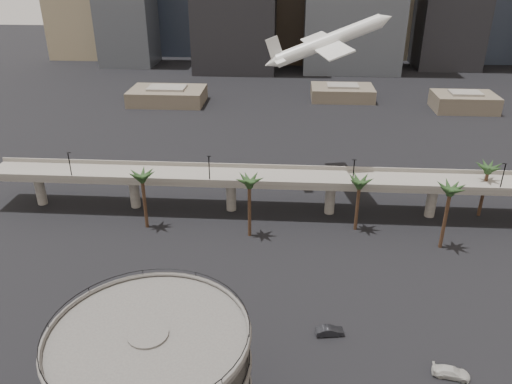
# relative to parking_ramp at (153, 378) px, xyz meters

# --- Properties ---
(parking_ramp) EXTENTS (22.20, 22.20, 17.35)m
(parking_ramp) POSITION_rel_parking_ramp_xyz_m (0.00, 0.00, 0.00)
(parking_ramp) COLOR #4D4A48
(parking_ramp) RESTS_ON ground
(overpass) EXTENTS (130.00, 9.30, 14.70)m
(overpass) POSITION_rel_parking_ramp_xyz_m (13.00, 59.00, -2.50)
(overpass) COLOR slate
(overpass) RESTS_ON ground
(palm_trees) EXTENTS (76.40, 18.40, 14.00)m
(palm_trees) POSITION_rel_parking_ramp_xyz_m (24.58, 51.18, 1.46)
(palm_trees) COLOR #482F1F
(palm_trees) RESTS_ON ground
(low_buildings) EXTENTS (135.00, 27.50, 6.80)m
(low_buildings) POSITION_rel_parking_ramp_xyz_m (19.89, 146.30, -6.97)
(low_buildings) COLOR brown
(low_buildings) RESTS_ON ground
(airborne_jet) EXTENTS (29.69, 27.03, 12.94)m
(airborne_jet) POSITION_rel_parking_ramp_xyz_m (22.56, 75.53, 24.61)
(airborne_jet) COLOR silver
(airborne_jet) RESTS_ON ground
(car_a) EXTENTS (4.34, 2.46, 1.39)m
(car_a) POSITION_rel_parking_ramp_xyz_m (3.28, 14.14, -9.14)
(car_a) COLOR #B7481A
(car_a) RESTS_ON ground
(car_b) EXTENTS (4.56, 2.16, 1.44)m
(car_b) POSITION_rel_parking_ramp_xyz_m (21.53, 19.41, -9.11)
(car_b) COLOR black
(car_b) RESTS_ON ground
(car_c) EXTENTS (5.31, 2.89, 1.46)m
(car_c) POSITION_rel_parking_ramp_xyz_m (37.66, 12.20, -9.11)
(car_c) COLOR silver
(car_c) RESTS_ON ground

